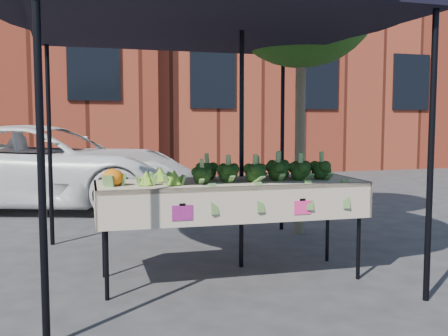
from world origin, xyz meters
TOP-DOWN VIEW (x-y plane):
  - ground at (0.00, 0.00)m, footprint 90.00×90.00m
  - table at (0.18, -0.13)m, footprint 2.44×0.91m
  - canopy at (0.05, 0.28)m, footprint 3.16×3.16m
  - broccoli_heap at (0.46, -0.11)m, footprint 1.34×0.54m
  - romanesco_cluster at (-0.48, -0.15)m, footprint 0.40×0.44m
  - cauliflower_pair at (-0.87, -0.18)m, footprint 0.17×0.17m
  - vehicle at (-1.50, 4.51)m, footprint 2.06×2.60m
  - street_tree at (1.61, 1.44)m, footprint 1.87×1.87m
  - building_right at (7.00, 12.50)m, footprint 12.00×8.00m

SIDE VIEW (x-z plane):
  - ground at x=0.00m, z-range 0.00..0.00m
  - table at x=0.18m, z-range 0.00..0.90m
  - cauliflower_pair at x=-0.87m, z-range 0.90..1.06m
  - romanesco_cluster at x=-0.48m, z-range 0.90..1.07m
  - broccoli_heap at x=0.46m, z-range 0.90..1.13m
  - canopy at x=0.05m, z-range 0.00..2.74m
  - street_tree at x=1.61m, z-range 0.00..3.69m
  - vehicle at x=-1.50m, z-range 0.00..4.92m
  - building_right at x=7.00m, z-range 0.00..8.50m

